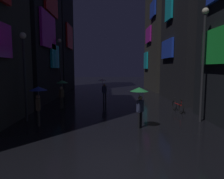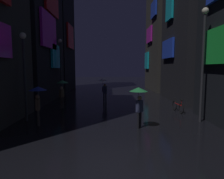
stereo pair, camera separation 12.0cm
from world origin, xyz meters
The scene contains 12 objects.
ground_plane centered at (0.00, 0.00, 0.00)m, with size 120.00×120.00×0.00m, color black.
building_left_mid centered at (-7.47, 13.23, 6.20)m, with size 4.25×8.47×12.39m.
building_left_far centered at (-7.49, 21.59, 11.11)m, with size 4.25×7.18×22.23m.
building_right_far centered at (7.48, 22.16, 6.74)m, with size 4.25×8.31×13.47m.
pedestrian_foreground_left_blue centered at (-3.91, 4.55, 1.67)m, with size 0.90×0.90×2.12m.
pedestrian_midstreet_left_green centered at (-3.79, 9.37, 1.67)m, with size 0.90×0.90×2.12m.
pedestrian_foreground_right_clear centered at (-0.72, 11.68, 1.67)m, with size 0.90×0.90×2.12m.
pedestrian_far_right_green centered at (1.29, 4.05, 1.67)m, with size 0.90×0.90×2.12m.
bicycle_parked_at_storefront centered at (4.60, 7.87, 0.39)m, with size 0.22×1.82×0.96m.
streetlamp_left_far centered at (-5.00, 14.04, 3.64)m, with size 0.36×0.36×5.87m.
streetlamp_left_near centered at (-5.00, 5.62, 3.19)m, with size 0.36×0.36×5.04m.
streetlamp_right_near centered at (5.00, 5.30, 3.88)m, with size 0.36×0.36×6.31m.
Camera 2 is at (-0.14, -5.78, 3.10)m, focal length 32.00 mm.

